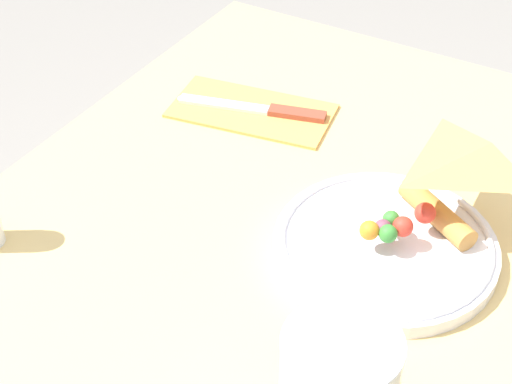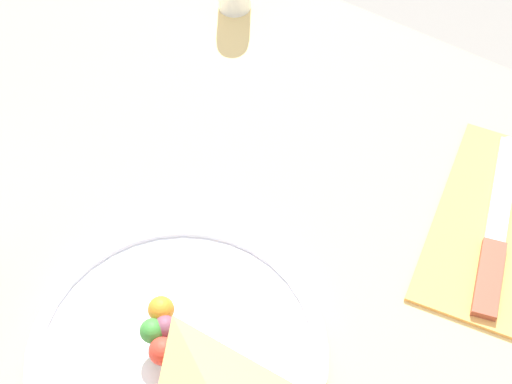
{
  "view_description": "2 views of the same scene",
  "coord_description": "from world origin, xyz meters",
  "px_view_note": "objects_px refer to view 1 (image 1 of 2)",
  "views": [
    {
      "loc": [
        -0.09,
        0.54,
        1.33
      ],
      "look_at": [
        0.21,
        0.03,
        0.84
      ],
      "focal_mm": 55.0,
      "sensor_mm": 36.0,
      "label": 1
    },
    {
      "loc": [
        -0.09,
        -0.2,
        1.33
      ],
      "look_at": [
        0.24,
        0.01,
        0.8
      ],
      "focal_mm": 55.0,
      "sensor_mm": 36.0,
      "label": 2
    }
  ],
  "objects_px": {
    "plate_pizza": "(389,242)",
    "napkin_folded": "(252,111)",
    "dining_table": "(445,372)",
    "butter_knife": "(259,109)"
  },
  "relations": [
    {
      "from": "plate_pizza",
      "to": "napkin_folded",
      "type": "relative_size",
      "value": 1.05
    },
    {
      "from": "dining_table",
      "to": "napkin_folded",
      "type": "relative_size",
      "value": 4.81
    },
    {
      "from": "dining_table",
      "to": "plate_pizza",
      "type": "distance_m",
      "value": 0.16
    },
    {
      "from": "dining_table",
      "to": "plate_pizza",
      "type": "bearing_deg",
      "value": -11.92
    },
    {
      "from": "dining_table",
      "to": "plate_pizza",
      "type": "relative_size",
      "value": 4.59
    },
    {
      "from": "plate_pizza",
      "to": "butter_knife",
      "type": "relative_size",
      "value": 1.18
    },
    {
      "from": "plate_pizza",
      "to": "butter_knife",
      "type": "distance_m",
      "value": 0.28
    },
    {
      "from": "butter_knife",
      "to": "napkin_folded",
      "type": "bearing_deg",
      "value": -0.0
    },
    {
      "from": "dining_table",
      "to": "napkin_folded",
      "type": "distance_m",
      "value": 0.39
    },
    {
      "from": "napkin_folded",
      "to": "butter_knife",
      "type": "xyz_separation_m",
      "value": [
        -0.01,
        -0.0,
        0.0
      ]
    }
  ]
}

